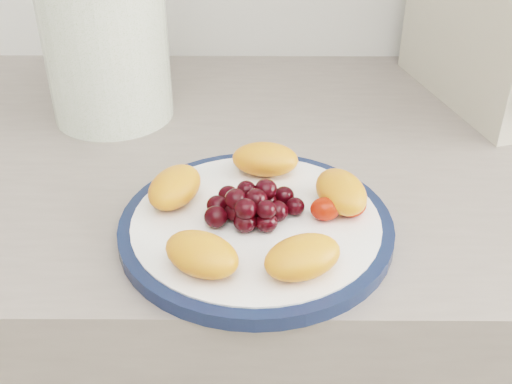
{
  "coord_description": "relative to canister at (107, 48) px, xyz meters",
  "views": [
    {
      "loc": [
        -0.08,
        0.51,
        1.29
      ],
      "look_at": [
        -0.09,
        1.02,
        0.95
      ],
      "focal_mm": 45.0,
      "sensor_mm": 36.0,
      "label": 1
    }
  ],
  "objects": [
    {
      "name": "plate_rim",
      "position": [
        0.19,
        -0.27,
        -0.09
      ],
      "size": [
        0.27,
        0.27,
        0.01
      ],
      "primitive_type": "cylinder",
      "color": "#131F3E",
      "rests_on": "counter"
    },
    {
      "name": "plate_face",
      "position": [
        0.19,
        -0.27,
        -0.09
      ],
      "size": [
        0.25,
        0.25,
        0.02
      ],
      "primitive_type": "cylinder",
      "color": "white",
      "rests_on": "counter"
    },
    {
      "name": "canister",
      "position": [
        0.0,
        0.0,
        0.0
      ],
      "size": [
        0.2,
        0.2,
        0.19
      ],
      "primitive_type": "cylinder",
      "rotation": [
        0.0,
        0.0,
        -0.34
      ],
      "color": "#47681B",
      "rests_on": "counter"
    },
    {
      "name": "fruit_plate",
      "position": [
        0.2,
        -0.27,
        -0.06
      ],
      "size": [
        0.24,
        0.23,
        0.04
      ],
      "color": "orange",
      "rests_on": "plate_face"
    }
  ]
}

